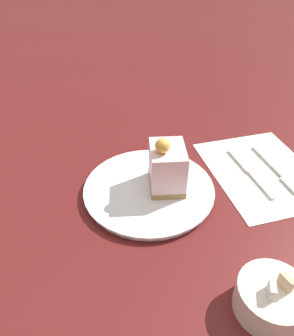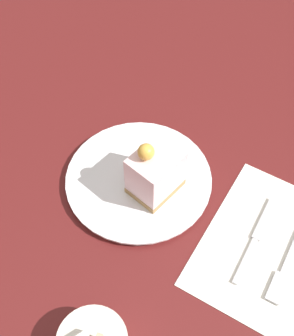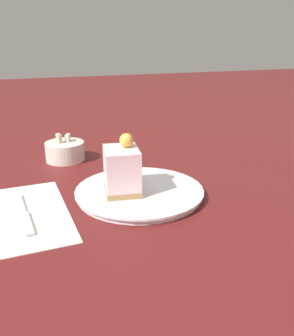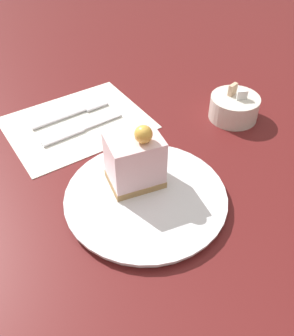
% 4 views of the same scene
% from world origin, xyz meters
% --- Properties ---
extents(ground_plane, '(4.00, 4.00, 0.00)m').
position_xyz_m(ground_plane, '(0.00, 0.00, 0.00)').
color(ground_plane, '#5B1919').
extents(plate, '(0.25, 0.25, 0.01)m').
position_xyz_m(plate, '(0.00, -0.03, 0.01)').
color(plate, white).
rests_on(plate, ground_plane).
extents(cake_slice, '(0.07, 0.09, 0.11)m').
position_xyz_m(cake_slice, '(-0.03, -0.03, 0.06)').
color(cake_slice, '#AD8451').
rests_on(cake_slice, plate).
extents(napkin, '(0.22, 0.27, 0.00)m').
position_xyz_m(napkin, '(-0.24, -0.05, 0.00)').
color(napkin, white).
rests_on(napkin, ground_plane).
extents(knife, '(0.03, 0.17, 0.00)m').
position_xyz_m(knife, '(-0.21, -0.06, 0.01)').
color(knife, silver).
rests_on(knife, napkin).
extents(sugar_bowl, '(0.09, 0.09, 0.07)m').
position_xyz_m(sugar_bowl, '(-0.11, 0.23, 0.02)').
color(sugar_bowl, silver).
rests_on(sugar_bowl, ground_plane).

